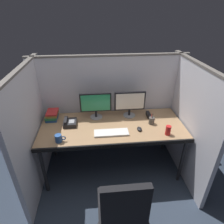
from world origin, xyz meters
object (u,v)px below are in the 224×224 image
object	(u,v)px
monitor_left	(96,104)
monitor_right	(130,102)
soda_can	(168,130)
pen_cup	(152,121)
keyboard_main	(111,133)
desk_phone	(70,123)
office_chair	(122,219)
coffee_mug	(59,138)
computer_mouse	(139,129)
book_stack	(52,115)
red_stapler	(148,115)
desk	(112,129)

from	to	relation	value
monitor_left	monitor_right	bearing A→B (deg)	0.08
monitor_left	soda_can	size ratio (longest dim) A/B	3.52
monitor_right	pen_cup	world-z (taller)	monitor_right
monitor_left	keyboard_main	xyz separation A→B (m)	(0.18, -0.41, -0.20)
desk_phone	keyboard_main	bearing A→B (deg)	-25.20
monitor_right	soda_can	size ratio (longest dim) A/B	3.52
office_chair	monitor_right	distance (m)	1.44
office_chair	coffee_mug	bearing A→B (deg)	125.05
office_chair	computer_mouse	xyz separation A→B (m)	(0.35, 0.91, 0.39)
monitor_right	coffee_mug	xyz separation A→B (m)	(-0.93, -0.51, -0.17)
office_chair	monitor_right	size ratio (longest dim) A/B	2.27
keyboard_main	coffee_mug	xyz separation A→B (m)	(-0.63, -0.10, 0.04)
office_chair	keyboard_main	bearing A→B (deg)	86.18
coffee_mug	office_chair	bearing A→B (deg)	-50.01
office_chair	monitor_right	world-z (taller)	monitor_right
coffee_mug	book_stack	bearing A→B (deg)	107.19
pen_cup	book_stack	xyz separation A→B (m)	(-1.35, 0.26, 0.01)
keyboard_main	pen_cup	world-z (taller)	pen_cup
keyboard_main	desk_phone	xyz separation A→B (m)	(-0.54, 0.25, 0.02)
monitor_left	computer_mouse	size ratio (longest dim) A/B	4.48
computer_mouse	book_stack	distance (m)	1.22
office_chair	pen_cup	xyz separation A→B (m)	(0.54, 1.04, 0.42)
monitor_right	desk_phone	distance (m)	0.87
pen_cup	soda_can	world-z (taller)	pen_cup
monitor_left	office_chair	bearing A→B (deg)	-81.35
monitor_right	computer_mouse	distance (m)	0.42
keyboard_main	red_stapler	distance (m)	0.67
monitor_right	book_stack	bearing A→B (deg)	178.98
soda_can	book_stack	distance (m)	1.57
desk	monitor_right	world-z (taller)	monitor_right
desk_phone	office_chair	bearing A→B (deg)	-63.76
soda_can	computer_mouse	bearing A→B (deg)	158.78
desk	book_stack	distance (m)	0.87
office_chair	coffee_mug	xyz separation A→B (m)	(-0.64, 0.77, 0.42)
computer_mouse	coffee_mug	distance (m)	1.00
red_stapler	computer_mouse	bearing A→B (deg)	-122.58
monitor_right	pen_cup	bearing A→B (deg)	-41.96
soda_can	book_stack	size ratio (longest dim) A/B	0.55
office_chair	pen_cup	bearing A→B (deg)	57.51
monitor_left	coffee_mug	xyz separation A→B (m)	(-0.45, -0.51, -0.17)
coffee_mug	desk	bearing A→B (deg)	21.93
monitor_right	soda_can	world-z (taller)	monitor_right
book_stack	keyboard_main	bearing A→B (deg)	-28.42
computer_mouse	coffee_mug	xyz separation A→B (m)	(-0.99, -0.14, 0.03)
desk	office_chair	size ratio (longest dim) A/B	1.95
computer_mouse	desk	bearing A→B (deg)	159.80
soda_can	red_stapler	bearing A→B (deg)	105.67
desk_phone	monitor_right	bearing A→B (deg)	10.61
desk	keyboard_main	size ratio (longest dim) A/B	4.42
monitor_left	computer_mouse	world-z (taller)	monitor_left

